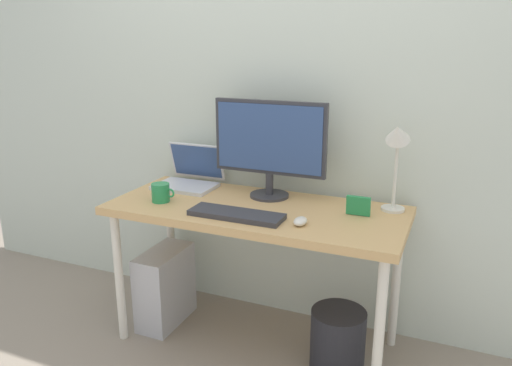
% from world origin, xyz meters
% --- Properties ---
extents(ground_plane, '(6.00, 6.00, 0.00)m').
position_xyz_m(ground_plane, '(0.00, 0.00, 0.00)').
color(ground_plane, gray).
extents(back_wall, '(4.40, 0.04, 2.60)m').
position_xyz_m(back_wall, '(0.00, 0.37, 1.30)').
color(back_wall, silver).
rests_on(back_wall, ground_plane).
extents(desk, '(1.43, 0.61, 0.74)m').
position_xyz_m(desk, '(0.00, 0.00, 0.67)').
color(desk, tan).
rests_on(desk, ground_plane).
extents(monitor, '(0.59, 0.20, 0.49)m').
position_xyz_m(monitor, '(-0.00, 0.17, 1.02)').
color(monitor, '#333338').
rests_on(monitor, desk).
extents(laptop, '(0.32, 0.28, 0.22)m').
position_xyz_m(laptop, '(-0.48, 0.19, 0.80)').
color(laptop, silver).
rests_on(laptop, desk).
extents(desk_lamp, '(0.11, 0.16, 0.44)m').
position_xyz_m(desk_lamp, '(0.62, 0.18, 1.05)').
color(desk_lamp, silver).
rests_on(desk_lamp, desk).
extents(keyboard, '(0.44, 0.14, 0.02)m').
position_xyz_m(keyboard, '(-0.03, -0.17, 0.75)').
color(keyboard, '#333338').
rests_on(keyboard, desk).
extents(mouse, '(0.06, 0.09, 0.03)m').
position_xyz_m(mouse, '(0.27, -0.15, 0.76)').
color(mouse, silver).
rests_on(mouse, desk).
extents(coffee_mug, '(0.12, 0.09, 0.09)m').
position_xyz_m(coffee_mug, '(-0.47, -0.11, 0.79)').
color(coffee_mug, '#268C4C').
rests_on(coffee_mug, desk).
extents(photo_frame, '(0.11, 0.02, 0.09)m').
position_xyz_m(photo_frame, '(0.48, 0.07, 0.79)').
color(photo_frame, '#268C4C').
rests_on(photo_frame, desk).
extents(computer_tower, '(0.18, 0.36, 0.42)m').
position_xyz_m(computer_tower, '(-0.54, -0.02, 0.21)').
color(computer_tower, '#B2B2B7').
rests_on(computer_tower, ground_plane).
extents(wastebasket, '(0.26, 0.26, 0.30)m').
position_xyz_m(wastebasket, '(0.44, -0.05, 0.15)').
color(wastebasket, '#232328').
rests_on(wastebasket, ground_plane).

